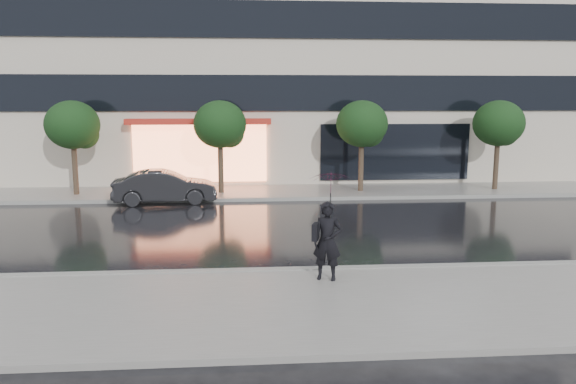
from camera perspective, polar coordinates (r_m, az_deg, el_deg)
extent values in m
plane|color=black|center=(14.39, 3.66, -6.99)|extent=(120.00, 120.00, 0.00)
cube|color=slate|center=(11.33, 5.99, -11.36)|extent=(60.00, 4.50, 0.12)
cube|color=slate|center=(24.32, 0.31, 0.01)|extent=(60.00, 3.50, 0.12)
cube|color=gray|center=(13.42, 4.26, -7.92)|extent=(60.00, 0.25, 0.14)
cube|color=gray|center=(22.60, 0.67, -0.70)|extent=(60.00, 0.25, 0.14)
cube|color=#BCB19F|center=(32.09, -0.86, 18.36)|extent=(30.00, 12.00, 18.00)
cube|color=black|center=(25.67, 0.01, 10.02)|extent=(28.00, 0.12, 1.60)
cube|color=black|center=(25.89, 0.01, 17.12)|extent=(28.00, 0.12, 1.60)
cube|color=#FF8C59|center=(25.77, -8.91, 3.89)|extent=(6.00, 0.10, 2.60)
cube|color=#B3261B|center=(25.35, -9.06, 7.08)|extent=(6.40, 0.70, 0.25)
cube|color=black|center=(26.64, 10.82, 4.02)|extent=(7.00, 0.10, 2.60)
cylinder|color=#33261C|center=(24.86, -20.80, 2.02)|extent=(0.22, 0.22, 2.20)
ellipsoid|color=black|center=(24.70, -21.07, 6.39)|extent=(2.20, 2.20, 1.98)
sphere|color=black|center=(24.80, -19.99, 5.54)|extent=(1.20, 1.20, 1.20)
cylinder|color=#33261C|center=(23.86, -6.84, 2.29)|extent=(0.22, 0.22, 2.20)
ellipsoid|color=black|center=(23.70, -6.94, 6.85)|extent=(2.20, 2.20, 1.98)
sphere|color=black|center=(23.91, -5.93, 5.93)|extent=(1.20, 1.20, 1.20)
cylinder|color=#33261C|center=(24.35, 7.42, 2.42)|extent=(0.22, 0.22, 2.20)
ellipsoid|color=black|center=(24.19, 7.52, 6.89)|extent=(2.20, 2.20, 1.98)
sphere|color=black|center=(24.49, 8.32, 5.96)|extent=(1.20, 1.20, 1.20)
cylinder|color=#33261C|center=(26.24, 20.37, 2.41)|extent=(0.22, 0.22, 2.20)
ellipsoid|color=black|center=(26.09, 20.61, 6.55)|extent=(2.20, 2.20, 1.98)
sphere|color=black|center=(26.46, 21.17, 5.68)|extent=(1.20, 1.20, 1.20)
imported|color=black|center=(22.44, -12.40, 0.52)|extent=(4.10, 1.79, 1.31)
imported|color=black|center=(12.37, 4.02, -5.00)|extent=(0.73, 0.59, 1.74)
imported|color=#380A1F|center=(12.13, 4.35, 0.10)|extent=(1.17, 1.18, 0.84)
cylinder|color=black|center=(12.21, 4.32, -2.12)|extent=(0.02, 0.02, 0.87)
cube|color=black|center=(12.30, 2.81, -4.07)|extent=(0.21, 0.34, 0.37)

